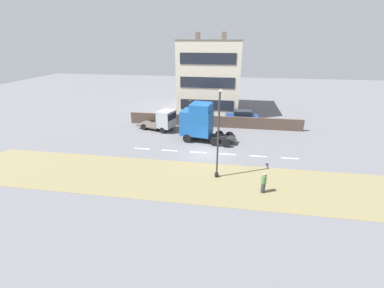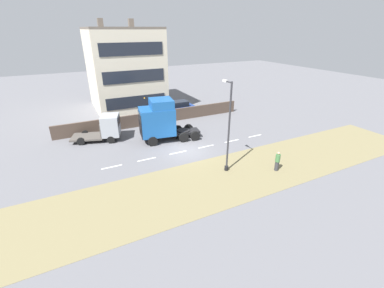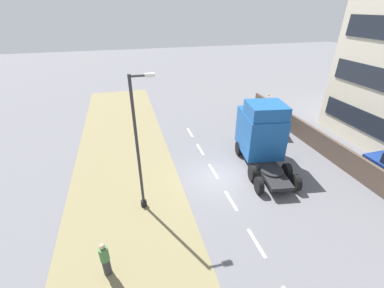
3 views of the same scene
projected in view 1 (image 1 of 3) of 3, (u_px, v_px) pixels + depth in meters
The scene contains 10 objects.
ground_plane at pixel (206, 153), 27.80m from camera, with size 120.00×120.00×0.00m, color slate.
grass_verge at pixel (199, 181), 22.32m from camera, with size 7.00×44.00×0.01m.
lane_markings at pixel (213, 153), 27.70m from camera, with size 0.16×17.80×0.00m.
boundary_wall at pixel (213, 121), 35.72m from camera, with size 0.25×24.00×1.59m.
building_block at pixel (211, 76), 42.34m from camera, with size 11.01×9.41×12.48m.
lorry_cab at pixel (199, 122), 30.47m from camera, with size 3.55×6.66×4.70m.
flatbed_truck at pixel (164, 120), 34.04m from camera, with size 3.71×5.54×2.77m.
parked_car at pixel (242, 118), 36.71m from camera, with size 2.01×4.55×2.06m.
lamp_post at pixel (218, 140), 21.71m from camera, with size 1.29×0.34×7.59m.
pedestrian at pixel (264, 183), 20.32m from camera, with size 0.39×0.39×1.77m.
Camera 1 is at (-25.28, -2.43, 11.47)m, focal length 24.00 mm.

